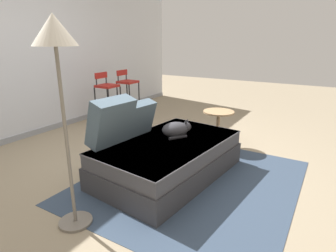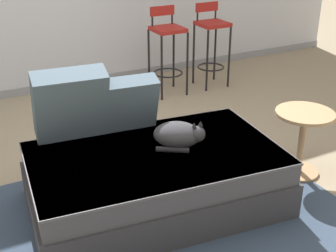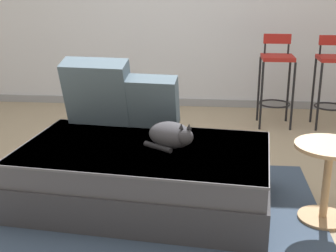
{
  "view_description": "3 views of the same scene",
  "coord_description": "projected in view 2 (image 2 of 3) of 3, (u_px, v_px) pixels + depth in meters",
  "views": [
    {
      "loc": [
        -2.52,
        -1.9,
        1.5
      ],
      "look_at": [
        0.15,
        -0.3,
        0.53
      ],
      "focal_mm": 30.0,
      "sensor_mm": 36.0,
      "label": 1
    },
    {
      "loc": [
        -1.21,
        -2.86,
        1.88
      ],
      "look_at": [
        0.15,
        -0.3,
        0.53
      ],
      "focal_mm": 50.0,
      "sensor_mm": 36.0,
      "label": 2
    },
    {
      "loc": [
        0.44,
        -3.33,
        1.51
      ],
      "look_at": [
        0.15,
        -0.3,
        0.53
      ],
      "focal_mm": 50.0,
      "sensor_mm": 36.0,
      "label": 3
    }
  ],
  "objects": [
    {
      "name": "side_table",
      "position": [
        302.0,
        134.0,
        3.54
      ],
      "size": [
        0.44,
        0.44,
        0.52
      ],
      "color": "tan",
      "rests_on": "ground"
    },
    {
      "name": "couch",
      "position": [
        155.0,
        179.0,
        3.19
      ],
      "size": [
        1.78,
        1.18,
        0.41
      ],
      "color": "#353539",
      "rests_on": "ground"
    },
    {
      "name": "throw_pillow_middle",
      "position": [
        130.0,
        103.0,
        3.34
      ],
      "size": [
        0.41,
        0.29,
        0.41
      ],
      "color": "#4C6070",
      "rests_on": "couch"
    },
    {
      "name": "throw_pillow_corner",
      "position": [
        70.0,
        104.0,
        3.18
      ],
      "size": [
        0.52,
        0.36,
        0.52
      ],
      "color": "#4C6070",
      "rests_on": "couch"
    },
    {
      "name": "ground_plane",
      "position": [
        133.0,
        178.0,
        3.6
      ],
      "size": [
        16.0,
        16.0,
        0.0
      ],
      "primitive_type": "plane",
      "color": "gray",
      "rests_on": "ground"
    },
    {
      "name": "area_rug",
      "position": [
        176.0,
        227.0,
        3.04
      ],
      "size": [
        2.38,
        2.11,
        0.01
      ],
      "primitive_type": "cube",
      "color": "#334256",
      "rests_on": "ground"
    },
    {
      "name": "cat",
      "position": [
        179.0,
        135.0,
        3.15
      ],
      "size": [
        0.4,
        0.38,
        0.2
      ],
      "color": "#333338",
      "rests_on": "couch"
    },
    {
      "name": "bar_stool_by_doorway",
      "position": [
        211.0,
        37.0,
        5.29
      ],
      "size": [
        0.32,
        0.32,
        0.94
      ],
      "color": "black",
      "rests_on": "ground"
    },
    {
      "name": "wall_baseboard_trim",
      "position": [
        55.0,
        86.0,
        5.34
      ],
      "size": [
        8.0,
        0.02,
        0.09
      ],
      "primitive_type": "cube",
      "color": "gray",
      "rests_on": "ground"
    },
    {
      "name": "bar_stool_near_window",
      "position": [
        167.0,
        44.0,
        5.05
      ],
      "size": [
        0.34,
        0.34,
        0.95
      ],
      "color": "black",
      "rests_on": "ground"
    }
  ]
}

